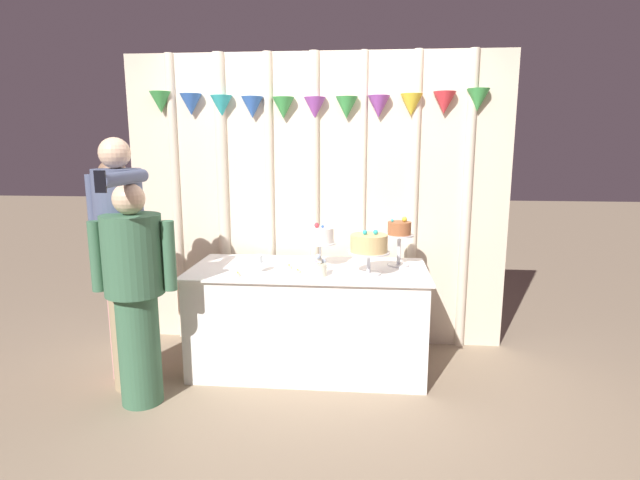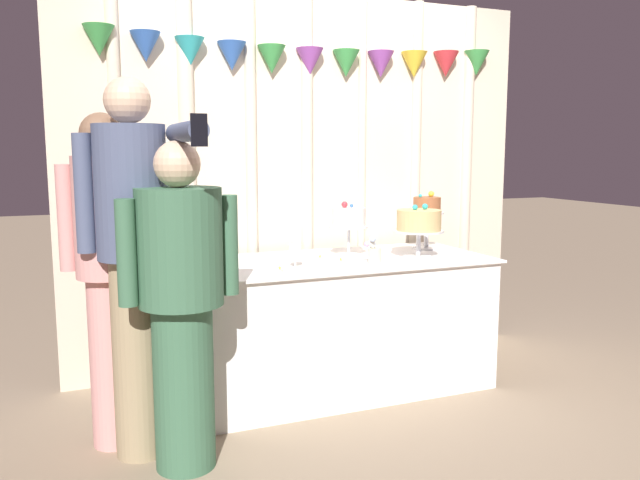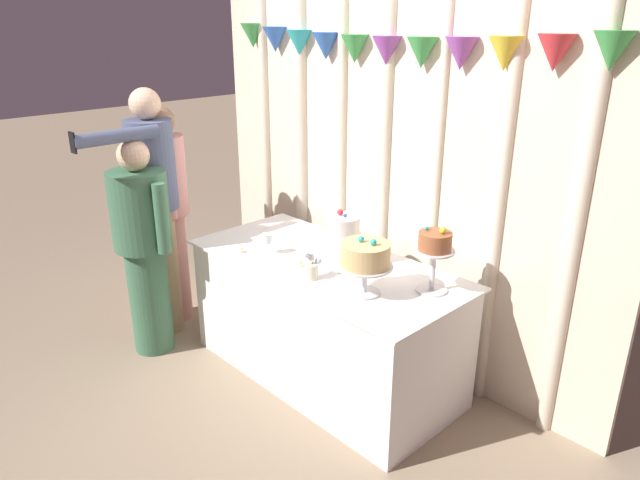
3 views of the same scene
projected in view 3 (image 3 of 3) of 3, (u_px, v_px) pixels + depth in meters
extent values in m
plane|color=gray|center=(314.00, 379.00, 3.78)|extent=(24.00, 24.00, 0.00)
cube|color=beige|center=(388.00, 177.00, 3.76)|extent=(3.20, 0.04, 2.45)
cylinder|color=beige|center=(267.00, 148.00, 4.56)|extent=(0.07, 0.07, 2.45)
cylinder|color=beige|center=(302.00, 157.00, 4.28)|extent=(0.10, 0.10, 2.45)
cylinder|color=beige|center=(342.00, 167.00, 4.01)|extent=(0.07, 0.07, 2.45)
cylinder|color=beige|center=(384.00, 177.00, 3.75)|extent=(0.08, 0.08, 2.45)
cylinder|color=beige|center=(436.00, 190.00, 3.48)|extent=(0.06, 0.06, 2.45)
cylinder|color=beige|center=(500.00, 206.00, 3.19)|extent=(0.07, 0.07, 2.45)
cylinder|color=beige|center=(577.00, 226.00, 2.90)|extent=(0.08, 0.08, 2.45)
cone|color=green|center=(253.00, 35.00, 4.29)|extent=(0.18, 0.18, 0.17)
cone|color=blue|center=(275.00, 39.00, 4.12)|extent=(0.18, 0.18, 0.17)
cone|color=#2DB2B7|center=(299.00, 43.00, 3.95)|extent=(0.18, 0.18, 0.17)
cone|color=blue|center=(326.00, 46.00, 3.78)|extent=(0.18, 0.18, 0.17)
cone|color=green|center=(355.00, 49.00, 3.61)|extent=(0.18, 0.18, 0.17)
cone|color=purple|center=(386.00, 51.00, 3.44)|extent=(0.18, 0.18, 0.17)
cone|color=green|center=(422.00, 53.00, 3.27)|extent=(0.18, 0.18, 0.17)
cone|color=purple|center=(461.00, 54.00, 3.09)|extent=(0.18, 0.18, 0.17)
cone|color=yellow|center=(505.00, 54.00, 2.91)|extent=(0.18, 0.18, 0.17)
cone|color=#DB333D|center=(555.00, 53.00, 2.73)|extent=(0.18, 0.18, 0.17)
cone|color=green|center=(612.00, 51.00, 2.55)|extent=(0.18, 0.18, 0.17)
cube|color=white|center=(325.00, 321.00, 3.71)|extent=(1.74, 0.78, 0.78)
cube|color=white|center=(325.00, 263.00, 3.56)|extent=(1.79, 0.83, 0.01)
cylinder|color=silver|center=(342.00, 262.00, 3.54)|extent=(0.18, 0.18, 0.01)
cylinder|color=silver|center=(342.00, 249.00, 3.51)|extent=(0.02, 0.02, 0.17)
cylinder|color=silver|center=(343.00, 235.00, 3.48)|extent=(0.24, 0.24, 0.01)
cylinder|color=white|center=(343.00, 225.00, 3.46)|extent=(0.20, 0.20, 0.11)
sphere|color=blue|center=(345.00, 215.00, 3.42)|extent=(0.02, 0.02, 0.02)
sphere|color=#DB333D|center=(340.00, 212.00, 3.45)|extent=(0.04, 0.04, 0.04)
cylinder|color=silver|center=(364.00, 292.00, 3.16)|extent=(0.18, 0.18, 0.01)
cylinder|color=silver|center=(365.00, 279.00, 3.13)|extent=(0.03, 0.03, 0.15)
cylinder|color=silver|center=(365.00, 266.00, 3.10)|extent=(0.30, 0.30, 0.01)
cylinder|color=#DBB775|center=(365.00, 254.00, 3.08)|extent=(0.27, 0.27, 0.12)
sphere|color=#2DB2B7|center=(373.00, 242.00, 3.03)|extent=(0.04, 0.04, 0.04)
sphere|color=#2DB2B7|center=(361.00, 239.00, 3.07)|extent=(0.03, 0.03, 0.03)
cylinder|color=silver|center=(431.00, 290.00, 3.19)|extent=(0.17, 0.17, 0.01)
cylinder|color=silver|center=(433.00, 270.00, 3.15)|extent=(0.03, 0.03, 0.22)
cylinder|color=silver|center=(434.00, 251.00, 3.11)|extent=(0.22, 0.22, 0.01)
cylinder|color=#995633|center=(435.00, 241.00, 3.09)|extent=(0.18, 0.18, 0.10)
sphere|color=yellow|center=(443.00, 230.00, 3.04)|extent=(0.04, 0.04, 0.04)
sphere|color=#2DB2B7|center=(427.00, 228.00, 3.10)|extent=(0.02, 0.02, 0.02)
cylinder|color=silver|center=(268.00, 253.00, 3.69)|extent=(0.06, 0.06, 0.00)
cylinder|color=silver|center=(267.00, 248.00, 3.67)|extent=(0.01, 0.01, 0.07)
cylinder|color=silver|center=(267.00, 238.00, 3.65)|extent=(0.07, 0.07, 0.06)
cylinder|color=beige|center=(311.00, 272.00, 3.32)|extent=(0.08, 0.08, 0.09)
sphere|color=white|center=(311.00, 262.00, 3.31)|extent=(0.03, 0.03, 0.03)
sphere|color=silver|center=(307.00, 255.00, 3.29)|extent=(0.04, 0.04, 0.04)
sphere|color=white|center=(311.00, 258.00, 3.31)|extent=(0.04, 0.04, 0.04)
sphere|color=white|center=(312.00, 254.00, 3.31)|extent=(0.03, 0.03, 0.03)
sphere|color=silver|center=(318.00, 261.00, 3.32)|extent=(0.04, 0.04, 0.04)
sphere|color=#CC9EC6|center=(310.00, 258.00, 3.34)|extent=(0.03, 0.03, 0.03)
cylinder|color=beige|center=(242.00, 251.00, 3.70)|extent=(0.04, 0.04, 0.02)
sphere|color=#F9CC4C|center=(242.00, 248.00, 3.69)|extent=(0.01, 0.01, 0.01)
cylinder|color=beige|center=(305.00, 255.00, 3.63)|extent=(0.05, 0.05, 0.02)
sphere|color=#F9CC4C|center=(305.00, 252.00, 3.63)|extent=(0.01, 0.01, 0.01)
cylinder|color=beige|center=(301.00, 264.00, 3.51)|extent=(0.05, 0.05, 0.02)
sphere|color=#F9CC4C|center=(301.00, 262.00, 3.50)|extent=(0.01, 0.01, 0.01)
cylinder|color=#D6938E|center=(175.00, 266.00, 4.42)|extent=(0.28, 0.28, 0.84)
cylinder|color=#D6938E|center=(166.00, 176.00, 4.16)|extent=(0.39, 0.39, 0.58)
sphere|color=#846047|center=(161.00, 121.00, 4.02)|extent=(0.20, 0.20, 0.20)
cube|color=#232328|center=(149.00, 175.00, 4.07)|extent=(0.04, 0.02, 0.37)
cylinder|color=#D6938E|center=(164.00, 170.00, 4.33)|extent=(0.08, 0.08, 0.51)
cylinder|color=#D6938E|center=(168.00, 183.00, 4.00)|extent=(0.08, 0.08, 0.51)
cylinder|color=#9E8966|center=(163.00, 270.00, 4.23)|extent=(0.27, 0.27, 0.95)
cylinder|color=#4C5675|center=(151.00, 165.00, 3.95)|extent=(0.38, 0.38, 0.61)
sphere|color=beige|center=(145.00, 104.00, 3.80)|extent=(0.21, 0.21, 0.21)
cube|color=maroon|center=(131.00, 164.00, 3.84)|extent=(0.04, 0.01, 0.39)
cylinder|color=#4C5675|center=(142.00, 160.00, 4.11)|extent=(0.08, 0.08, 0.54)
cylinder|color=#4C5675|center=(117.00, 136.00, 3.52)|extent=(0.08, 0.54, 0.08)
cube|color=black|center=(73.00, 143.00, 3.35)|extent=(0.06, 0.01, 0.12)
cylinder|color=#3D6B4C|center=(150.00, 299.00, 4.01)|extent=(0.30, 0.30, 0.76)
cylinder|color=#3D6B4C|center=(140.00, 210.00, 3.78)|extent=(0.42, 0.42, 0.52)
sphere|color=beige|center=(133.00, 155.00, 3.65)|extent=(0.20, 0.20, 0.20)
cube|color=#334284|center=(114.00, 212.00, 3.66)|extent=(0.04, 0.01, 0.33)
cylinder|color=#3D6B4C|center=(119.00, 205.00, 3.92)|extent=(0.08, 0.08, 0.46)
cylinder|color=#3D6B4C|center=(162.00, 219.00, 3.65)|extent=(0.08, 0.08, 0.46)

